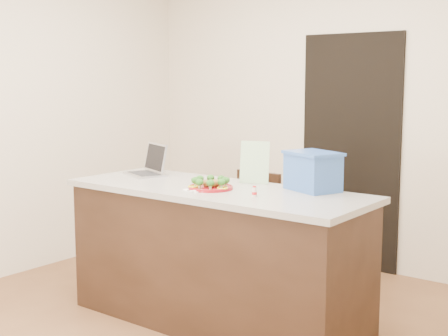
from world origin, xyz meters
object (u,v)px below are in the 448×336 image
Objects in this scene: napkin at (197,190)px; chair at (251,224)px; blue_box at (313,171)px; island at (216,256)px; plate at (211,187)px; yogurt_bottle at (254,192)px; laptop at (150,166)px.

napkin is 0.14× the size of chair.
blue_box reaches higher than chair.
island is 4.99× the size of blue_box.
chair is at bearing 175.17° from blue_box.
blue_box is (0.55, 0.29, 0.58)m from island.
yogurt_bottle is at bearing -6.39° from plate.
blue_box is at bearing 28.24° from laptop.
plate is at bearing -124.03° from blue_box.
yogurt_bottle is 0.17× the size of laptop.
laptop is at bearing -150.92° from blue_box.
laptop is (-1.12, 0.26, 0.03)m from yogurt_bottle.
plate is 0.32× the size of chair.
blue_box is (1.29, 0.14, 0.06)m from laptop.
plate reaches higher than napkin.
laptop is at bearing 156.85° from napkin.
napkin reaches higher than chair.
plate is 0.88m from chair.
napkin is at bearing -112.55° from plate.
yogurt_bottle is (0.41, 0.05, 0.02)m from napkin.
blue_box reaches higher than laptop.
plate is (0.01, -0.06, 0.47)m from island.
blue_box is (0.54, 0.35, 0.11)m from plate.
plate reaches higher than island.
plate is 0.70× the size of blue_box.
blue_box reaches higher than island.
yogurt_bottle is at bearing -49.81° from chair.
island is 15.60× the size of napkin.
napkin reaches higher than island.
plate is at bearing 6.07° from laptop.
laptop is at bearing -131.37° from chair.
chair is at bearing 126.13° from yogurt_bottle.
island is 0.71m from chair.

